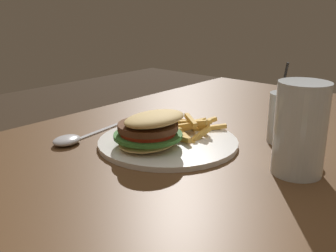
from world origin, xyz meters
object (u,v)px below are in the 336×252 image
beer_glass (300,131)px  spoon (69,140)px  juice_glass (285,119)px  meal_plate_near (160,135)px

beer_glass → spoon: (0.16, -0.41, -0.07)m
juice_glass → spoon: juice_glass is taller
beer_glass → juice_glass: bearing=-147.1°
beer_glass → spoon: 0.45m
meal_plate_near → beer_glass: 0.27m
juice_glass → meal_plate_near: bearing=-41.3°
meal_plate_near → juice_glass: juice_glass is taller
juice_glass → spoon: size_ratio=0.85×
meal_plate_near → spoon: (0.10, -0.16, -0.02)m
meal_plate_near → juice_glass: 0.26m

